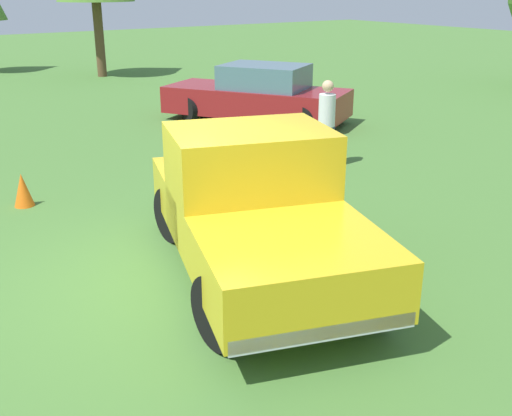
% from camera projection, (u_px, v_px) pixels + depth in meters
% --- Properties ---
extents(ground_plane, '(80.00, 80.00, 0.00)m').
position_uv_depth(ground_plane, '(167.00, 279.00, 7.57)').
color(ground_plane, '#477533').
extents(pickup_truck, '(4.77, 3.16, 1.81)m').
position_uv_depth(pickup_truck, '(253.00, 202.00, 7.43)').
color(pickup_truck, black).
rests_on(pickup_truck, ground_plane).
extents(sedan_near, '(4.94, 3.98, 1.47)m').
position_uv_depth(sedan_near, '(258.00, 95.00, 15.88)').
color(sedan_near, black).
rests_on(sedan_near, ground_plane).
extents(person_bystander, '(0.44, 0.44, 1.71)m').
position_uv_depth(person_bystander, '(327.00, 119.00, 11.79)').
color(person_bystander, navy).
rests_on(person_bystander, ground_plane).
extents(traffic_cone, '(0.32, 0.32, 0.55)m').
position_uv_depth(traffic_cone, '(23.00, 190.00, 9.94)').
color(traffic_cone, orange).
rests_on(traffic_cone, ground_plane).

